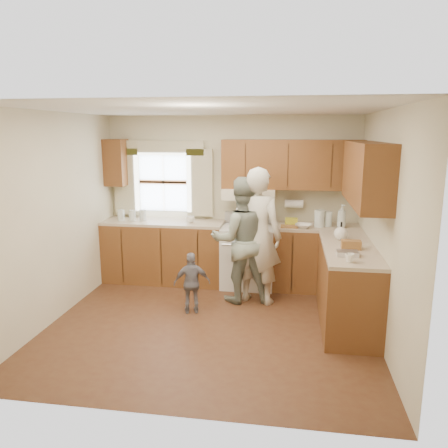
% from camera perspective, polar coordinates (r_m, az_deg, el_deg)
% --- Properties ---
extents(room, '(3.80, 3.80, 3.80)m').
position_cam_1_polar(room, '(4.97, -1.84, 0.22)').
color(room, '#472416').
rests_on(room, ground).
extents(kitchen_fixtures, '(3.80, 2.25, 2.15)m').
position_cam_1_polar(kitchen_fixtures, '(6.04, 5.80, -1.73)').
color(kitchen_fixtures, '#49270F').
rests_on(kitchen_fixtures, ground).
extents(stove, '(0.76, 0.67, 1.07)m').
position_cam_1_polar(stove, '(6.50, 3.15, -4.08)').
color(stove, silver).
rests_on(stove, ground).
extents(woman_left, '(0.76, 0.60, 1.83)m').
position_cam_1_polar(woman_left, '(5.77, 4.36, -1.58)').
color(woman_left, beige).
rests_on(woman_left, ground).
extents(woman_right, '(0.95, 0.82, 1.69)m').
position_cam_1_polar(woman_right, '(5.83, 2.30, -2.10)').
color(woman_right, '#2C4737').
rests_on(woman_right, ground).
extents(child, '(0.50, 0.31, 0.79)m').
position_cam_1_polar(child, '(5.56, -4.20, -7.69)').
color(child, slate).
rests_on(child, ground).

